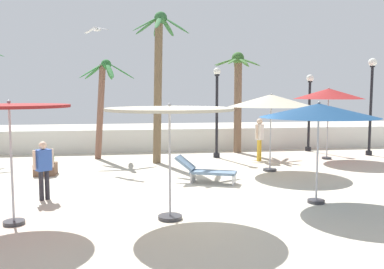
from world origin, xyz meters
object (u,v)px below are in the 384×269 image
lamp_post_0 (371,95)px  guest_2 (259,135)px  patio_umbrella_1 (9,112)px  patio_umbrella_4 (319,111)px  seagull_0 (97,30)px  palm_tree_2 (102,96)px  lounge_chair_0 (206,171)px  patio_umbrella_0 (170,115)px  lamp_post_2 (217,107)px  lamp_post_1 (309,106)px  palm_tree_1 (238,90)px  palm_tree_0 (159,71)px  patio_umbrella_2 (329,94)px  patio_umbrella_3 (271,101)px  guest_1 (44,165)px  planter (45,164)px

lamp_post_0 → guest_2: 5.72m
patio_umbrella_1 → patio_umbrella_4: bearing=5.1°
seagull_0 → patio_umbrella_1: bearing=-99.1°
palm_tree_2 → lounge_chair_0: bearing=-58.1°
patio_umbrella_0 → lamp_post_2: lamp_post_2 is taller
lamp_post_1 → patio_umbrella_0: bearing=-128.2°
palm_tree_1 → seagull_0: bearing=-164.4°
palm_tree_0 → palm_tree_2: (-2.28, 1.47, -0.99)m
patio_umbrella_2 → patio_umbrella_3: (-3.32, -2.24, -0.24)m
patio_umbrella_0 → patio_umbrella_3: patio_umbrella_3 is taller
guest_2 → palm_tree_2: bearing=165.6°
guest_1 → patio_umbrella_0: bearing=-35.2°
lamp_post_0 → lamp_post_1: 2.78m
patio_umbrella_3 → seagull_0: 7.41m
patio_umbrella_3 → palm_tree_0: 4.61m
lamp_post_0 → planter: lamp_post_0 is taller
lamp_post_2 → planter: bearing=-156.6°
patio_umbrella_0 → guest_1: 4.02m
lounge_chair_0 → guest_2: (2.98, 3.84, 0.68)m
lamp_post_1 → patio_umbrella_1: bearing=-138.8°
palm_tree_2 → planter: (-1.76, -3.33, -2.27)m
palm_tree_1 → lamp_post_1: (3.53, -0.05, -0.77)m
patio_umbrella_0 → lamp_post_0: size_ratio=0.64×
planter → palm_tree_0: bearing=24.6°
lamp_post_1 → lounge_chair_0: lamp_post_1 is taller
patio_umbrella_0 → lamp_post_1: 12.53m
palm_tree_2 → patio_umbrella_0: bearing=-77.9°
planter → lamp_post_0: bearing=10.4°
patio_umbrella_4 → lounge_chair_0: bearing=130.7°
patio_umbrella_1 → lounge_chair_0: 6.21m
patio_umbrella_3 → lounge_chair_0: patio_umbrella_3 is taller
patio_umbrella_0 → lamp_post_1: bearing=51.8°
guest_1 → patio_umbrella_3: bearing=22.4°
patio_umbrella_4 → lamp_post_0: 9.55m
guest_1 → guest_2: bearing=34.4°
patio_umbrella_4 → lamp_post_2: lamp_post_2 is taller
patio_umbrella_2 → lamp_post_2: bearing=166.1°
guest_1 → planter: 3.58m
lounge_chair_0 → guest_1: bearing=-163.7°
patio_umbrella_4 → planter: bearing=147.0°
palm_tree_1 → seagull_0: seagull_0 is taller
patio_umbrella_0 → seagull_0: bearing=104.1°
patio_umbrella_3 → lamp_post_2: size_ratio=0.79×
palm_tree_0 → lounge_chair_0: size_ratio=3.06×
lamp_post_1 → seagull_0: size_ratio=3.44×
palm_tree_0 → palm_tree_1: 4.59m
patio_umbrella_1 → planter: (-0.37, 5.52, -2.02)m
seagull_0 → guest_1: bearing=-99.9°
patio_umbrella_2 → lamp_post_1: (0.28, 2.44, -0.59)m
palm_tree_2 → seagull_0: (-0.11, -0.84, 2.64)m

